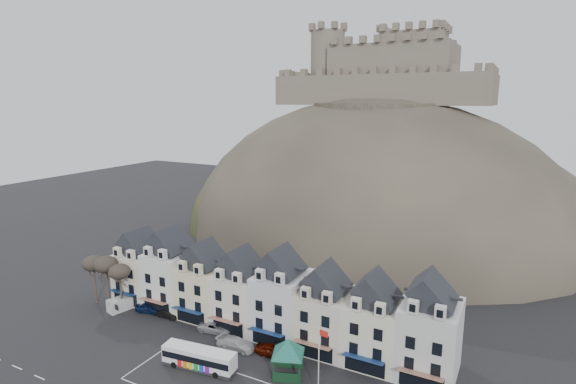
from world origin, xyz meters
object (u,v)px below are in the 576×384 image
(car_navy, at_px, (149,308))
(car_white, at_px, (236,343))
(white_van, at_px, (122,303))
(car_black, at_px, (168,314))
(bus_shelter, at_px, (288,347))
(flagpole, at_px, (319,356))
(car_charcoal, at_px, (284,349))
(car_silver, at_px, (216,327))
(bus, at_px, (199,358))
(car_maroon, at_px, (272,350))

(car_navy, distance_m, car_white, 18.42)
(white_van, xyz_separation_m, car_black, (8.51, 1.19, -0.41))
(bus_shelter, xyz_separation_m, flagpole, (4.87, -1.64, 1.08))
(car_charcoal, bearing_deg, car_silver, 77.13)
(bus, height_order, car_charcoal, bus)
(bus, relative_size, car_white, 1.82)
(bus_shelter, height_order, car_maroon, bus_shelter)
(car_maroon, height_order, car_charcoal, car_maroon)
(car_white, bearing_deg, car_charcoal, -77.82)
(car_silver, xyz_separation_m, car_white, (5.20, -2.45, 0.07))
(car_charcoal, bearing_deg, white_van, 80.77)
(car_black, bearing_deg, flagpole, -104.14)
(car_navy, xyz_separation_m, car_charcoal, (24.66, -0.44, -0.06))
(car_navy, xyz_separation_m, car_silver, (13.06, 0.00, -0.05))
(car_black, relative_size, car_white, 0.68)
(car_black, bearing_deg, car_silver, -92.16)
(bus, height_order, bus_shelter, bus_shelter)
(flagpole, distance_m, car_maroon, 10.59)
(bus_shelter, height_order, car_charcoal, bus_shelter)
(car_silver, distance_m, car_maroon, 10.52)
(car_silver, bearing_deg, flagpole, -115.98)
(bus, height_order, car_white, bus)
(car_charcoal, bearing_deg, flagpole, -137.16)
(car_charcoal, bearing_deg, car_white, 96.77)
(bus, distance_m, car_maroon, 9.52)
(flagpole, distance_m, car_navy, 33.01)
(bus_shelter, xyz_separation_m, white_van, (-31.99, 3.19, -2.72))
(car_navy, xyz_separation_m, car_maroon, (23.46, -1.61, 0.02))
(white_van, relative_size, car_charcoal, 1.13)
(car_black, xyz_separation_m, car_white, (14.40, -2.45, 0.18))
(car_white, relative_size, car_charcoal, 1.28)
(car_white, height_order, car_maroon, car_white)
(car_navy, height_order, car_silver, car_navy)
(bus_shelter, relative_size, car_black, 1.91)
(car_navy, distance_m, car_black, 3.86)
(white_van, distance_m, car_maroon, 28.12)
(car_navy, relative_size, car_black, 1.21)
(bus_shelter, distance_m, flagpole, 5.25)
(flagpole, xyz_separation_m, car_white, (-13.95, 3.56, -4.04))
(bus_shelter, bearing_deg, flagpole, -39.33)
(bus, xyz_separation_m, bus_shelter, (10.55, 3.98, 2.24))
(bus_shelter, bearing_deg, car_black, 148.66)
(bus_shelter, height_order, white_van, bus_shelter)
(car_charcoal, bearing_deg, car_maroon, 123.62)
(car_black, bearing_deg, bus_shelter, -102.73)
(bus, xyz_separation_m, car_black, (-12.93, 8.36, -0.90))
(bus, height_order, car_maroon, bus)
(car_white, bearing_deg, car_silver, 59.44)
(car_navy, bearing_deg, bus_shelter, -110.75)
(car_white, bearing_deg, bus, 160.72)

